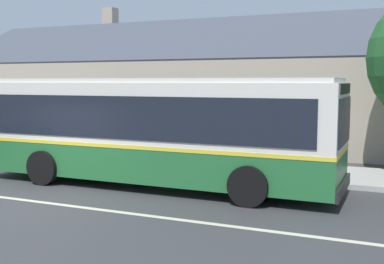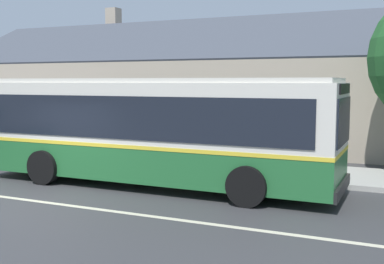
# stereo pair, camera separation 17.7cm
# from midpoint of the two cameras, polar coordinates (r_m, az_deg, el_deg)

# --- Properties ---
(ground_plane) EXTENTS (300.00, 300.00, 0.00)m
(ground_plane) POSITION_cam_midpoint_polar(r_m,az_deg,el_deg) (12.78, -18.53, -7.81)
(ground_plane) COLOR #38383A
(sidewalk_far) EXTENTS (60.00, 3.00, 0.15)m
(sidewalk_far) POSITION_cam_midpoint_polar(r_m,az_deg,el_deg) (17.57, -5.30, -3.54)
(sidewalk_far) COLOR #ADAAA3
(sidewalk_far) RESTS_ON ground
(lane_divider_stripe) EXTENTS (60.00, 0.16, 0.01)m
(lane_divider_stripe) POSITION_cam_midpoint_polar(r_m,az_deg,el_deg) (12.78, -18.53, -7.79)
(lane_divider_stripe) COLOR beige
(lane_divider_stripe) RESTS_ON ground
(community_building) EXTENTS (28.12, 10.49, 7.28)m
(community_building) POSITION_cam_midpoint_polar(r_m,az_deg,el_deg) (25.01, 3.67, 3.90)
(community_building) COLOR tan
(community_building) RESTS_ON ground
(transit_bus) EXTENTS (10.64, 2.78, 3.07)m
(transit_bus) POSITION_cam_midpoint_polar(r_m,az_deg,el_deg) (13.82, -5.10, 0.47)
(transit_bus) COLOR #236633
(transit_bus) RESTS_ON ground
(bench_by_building) EXTENTS (1.71, 0.51, 0.94)m
(bench_by_building) POSITION_cam_midpoint_polar(r_m,az_deg,el_deg) (19.81, -16.50, -1.23)
(bench_by_building) COLOR #4C4C4C
(bench_by_building) RESTS_ON sidewalk_far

